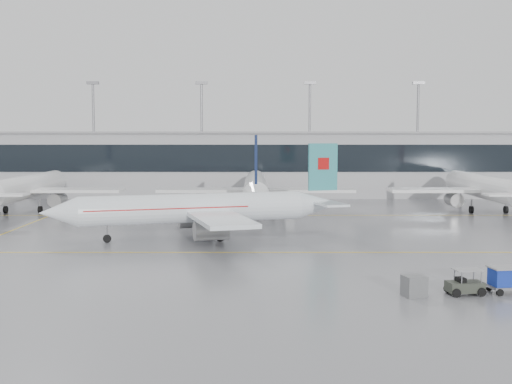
{
  "coord_description": "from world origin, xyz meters",
  "views": [
    {
      "loc": [
        -0.09,
        -63.11,
        11.57
      ],
      "look_at": [
        0.0,
        12.0,
        5.0
      ],
      "focal_mm": 45.0,
      "sensor_mm": 36.0,
      "label": 1
    }
  ],
  "objects_px": {
    "air_canada_jet": "(204,209)",
    "gse_unit": "(414,286)",
    "baggage_tug": "(465,286)",
    "baggage_cart": "(511,278)"
  },
  "relations": [
    {
      "from": "baggage_tug",
      "to": "baggage_cart",
      "type": "distance_m",
      "value": 3.63
    },
    {
      "from": "air_canada_jet",
      "to": "gse_unit",
      "type": "xyz_separation_m",
      "value": [
        17.25,
        -26.53,
        -2.61
      ]
    },
    {
      "from": "air_canada_jet",
      "to": "baggage_cart",
      "type": "xyz_separation_m",
      "value": [
        24.66,
        -25.47,
        -2.21
      ]
    },
    {
      "from": "air_canada_jet",
      "to": "gse_unit",
      "type": "relative_size",
      "value": 22.45
    },
    {
      "from": "air_canada_jet",
      "to": "baggage_cart",
      "type": "relative_size",
      "value": 10.02
    },
    {
      "from": "air_canada_jet",
      "to": "baggage_tug",
      "type": "xyz_separation_m",
      "value": [
        21.09,
        -25.97,
        -2.71
      ]
    },
    {
      "from": "baggage_tug",
      "to": "gse_unit",
      "type": "bearing_deg",
      "value": -179.8
    },
    {
      "from": "air_canada_jet",
      "to": "baggage_tug",
      "type": "distance_m",
      "value": 33.57
    },
    {
      "from": "baggage_cart",
      "to": "gse_unit",
      "type": "xyz_separation_m",
      "value": [
        -7.41,
        -1.05,
        -0.39
      ]
    },
    {
      "from": "baggage_tug",
      "to": "gse_unit",
      "type": "relative_size",
      "value": 2.59
    }
  ]
}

